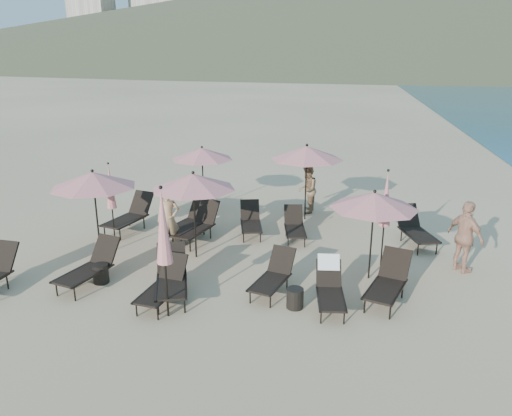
% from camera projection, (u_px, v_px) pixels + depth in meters
% --- Properties ---
extents(ground, '(800.00, 800.00, 0.00)m').
position_uv_depth(ground, '(245.00, 304.00, 10.97)').
color(ground, '#D6BA8C').
rests_on(ground, ground).
extents(volcanic_headland, '(690.00, 690.00, 55.00)m').
position_uv_depth(volcanic_headland, '(476.00, 9.00, 275.46)').
color(volcanic_headland, brown).
rests_on(volcanic_headland, ground).
extents(hotel_skyline, '(109.00, 82.00, 55.00)m').
position_uv_depth(hotel_skyline, '(172.00, 13.00, 273.47)').
color(hotel_skyline, beige).
rests_on(hotel_skyline, ground).
extents(lounger_1, '(1.09, 1.84, 0.99)m').
position_uv_depth(lounger_1, '(90.00, 266.00, 11.77)').
color(lounger_1, black).
rests_on(lounger_1, ground).
extents(lounger_2, '(1.18, 1.89, 1.02)m').
position_uv_depth(lounger_2, '(171.00, 277.00, 11.20)').
color(lounger_2, black).
rests_on(lounger_2, ground).
extents(lounger_3, '(0.98, 1.65, 0.89)m').
position_uv_depth(lounger_3, '(273.00, 275.00, 11.40)').
color(lounger_3, black).
rests_on(lounger_3, ground).
extents(lounger_4, '(0.73, 1.59, 0.96)m').
position_uv_depth(lounger_4, '(330.00, 286.00, 10.79)').
color(lounger_4, black).
rests_on(lounger_4, ground).
extents(lounger_5, '(1.18, 1.84, 0.99)m').
position_uv_depth(lounger_5, '(388.00, 281.00, 11.00)').
color(lounger_5, black).
rests_on(lounger_5, ground).
extents(lounger_6, '(1.15, 1.95, 1.06)m').
position_uv_depth(lounger_6, '(130.00, 215.00, 15.33)').
color(lounger_6, black).
rests_on(lounger_6, ground).
extents(lounger_7, '(1.23, 1.97, 1.06)m').
position_uv_depth(lounger_7, '(190.00, 220.00, 14.82)').
color(lounger_7, black).
rests_on(lounger_7, ground).
extents(lounger_8, '(1.14, 1.92, 1.04)m').
position_uv_depth(lounger_8, '(197.00, 224.00, 14.51)').
color(lounger_8, black).
rests_on(lounger_8, ground).
extents(lounger_9, '(0.93, 1.65, 0.90)m').
position_uv_depth(lounger_9, '(251.00, 221.00, 15.02)').
color(lounger_9, black).
rests_on(lounger_9, ground).
extents(lounger_10, '(0.82, 1.57, 0.86)m').
position_uv_depth(lounger_10, '(295.00, 226.00, 14.66)').
color(lounger_10, black).
rests_on(lounger_10, ground).
extents(lounger_11, '(1.16, 1.85, 0.99)m').
position_uv_depth(lounger_11, '(415.00, 229.00, 14.22)').
color(lounger_11, black).
rests_on(lounger_11, ground).
extents(lounger_12, '(0.82, 1.65, 0.91)m').
position_uv_depth(lounger_12, '(163.00, 284.00, 10.93)').
color(lounger_12, black).
rests_on(lounger_12, ground).
extents(umbrella_open_0, '(2.23, 2.23, 2.40)m').
position_uv_depth(umbrella_open_0, '(93.00, 180.00, 12.90)').
color(umbrella_open_0, black).
rests_on(umbrella_open_0, ground).
extents(umbrella_open_1, '(2.21, 2.21, 2.38)m').
position_uv_depth(umbrella_open_1, '(193.00, 181.00, 12.82)').
color(umbrella_open_1, black).
rests_on(umbrella_open_1, ground).
extents(umbrella_open_2, '(2.09, 2.09, 2.25)m').
position_uv_depth(umbrella_open_2, '(374.00, 201.00, 11.61)').
color(umbrella_open_2, black).
rests_on(umbrella_open_2, ground).
extents(umbrella_open_3, '(2.11, 2.11, 2.27)m').
position_uv_depth(umbrella_open_3, '(202.00, 154.00, 16.75)').
color(umbrella_open_3, black).
rests_on(umbrella_open_3, ground).
extents(umbrella_open_4, '(2.33, 2.33, 2.51)m').
position_uv_depth(umbrella_open_4, '(307.00, 153.00, 15.77)').
color(umbrella_open_4, black).
rests_on(umbrella_open_4, ground).
extents(umbrella_closed_0, '(0.33, 0.33, 2.84)m').
position_uv_depth(umbrella_closed_0, '(163.00, 228.00, 9.88)').
color(umbrella_closed_0, black).
rests_on(umbrella_closed_0, ground).
extents(umbrella_closed_1, '(0.30, 0.30, 2.56)m').
position_uv_depth(umbrella_closed_1, '(386.00, 200.00, 12.40)').
color(umbrella_closed_1, black).
rests_on(umbrella_closed_1, ground).
extents(umbrella_closed_2, '(0.27, 0.27, 2.34)m').
position_uv_depth(umbrella_closed_2, '(110.00, 187.00, 14.12)').
color(umbrella_closed_2, black).
rests_on(umbrella_closed_2, ground).
extents(side_table_0, '(0.38, 0.38, 0.47)m').
position_uv_depth(side_table_0, '(101.00, 274.00, 11.91)').
color(side_table_0, black).
rests_on(side_table_0, ground).
extents(side_table_1, '(0.37, 0.37, 0.45)m').
position_uv_depth(side_table_1, '(295.00, 298.00, 10.75)').
color(side_table_1, black).
rests_on(side_table_1, ground).
extents(beachgoer_a, '(0.75, 0.67, 1.72)m').
position_uv_depth(beachgoer_a, '(168.00, 219.00, 13.78)').
color(beachgoer_a, tan).
rests_on(beachgoer_a, ground).
extents(beachgoer_b, '(0.65, 0.82, 1.64)m').
position_uv_depth(beachgoer_b, '(307.00, 189.00, 16.88)').
color(beachgoer_b, '#906D4A').
rests_on(beachgoer_b, ground).
extents(beachgoer_c, '(1.00, 1.13, 1.84)m').
position_uv_depth(beachgoer_c, '(465.00, 237.00, 12.31)').
color(beachgoer_c, tan).
rests_on(beachgoer_c, ground).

